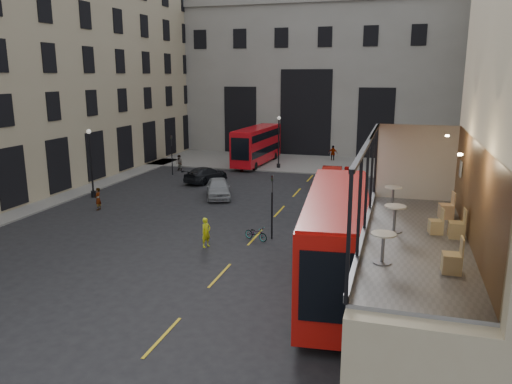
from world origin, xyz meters
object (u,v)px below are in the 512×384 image
(cafe_chair_b, at_px, (457,229))
(cafe_chair_c, at_px, (436,226))
(cafe_chair_a, at_px, (452,262))
(cafe_chair_d, at_px, (447,210))
(car_a, at_px, (218,188))
(pedestrian_d, at_px, (346,176))
(street_lamp_b, at_px, (279,145))
(pedestrian_b, at_px, (242,163))
(street_lamp_a, at_px, (91,167))
(car_b, at_px, (332,176))
(pedestrian_a, at_px, (179,163))
(pedestrian_c, at_px, (333,153))
(cafe_table_near, at_px, (383,243))
(cyclist, at_px, (206,232))
(pedestrian_e, at_px, (98,199))
(bus_near, at_px, (337,238))
(car_c, at_px, (206,175))
(traffic_light_near, at_px, (272,199))
(traffic_light_far, at_px, (172,150))
(bus_far, at_px, (257,144))
(cafe_table_far, at_px, (393,194))
(bicycle, at_px, (256,233))

(cafe_chair_b, bearing_deg, cafe_chair_c, 155.75)
(cafe_chair_a, relative_size, cafe_chair_d, 1.00)
(car_a, relative_size, pedestrian_d, 2.72)
(street_lamp_b, distance_m, pedestrian_b, 4.31)
(street_lamp_a, height_order, car_b, street_lamp_a)
(car_b, distance_m, pedestrian_a, 15.69)
(pedestrian_c, bearing_deg, cafe_table_near, 103.92)
(street_lamp_b, xyz_separation_m, cyclist, (1.85, -24.36, -1.56))
(street_lamp_b, height_order, cafe_chair_b, cafe_chair_b)
(pedestrian_b, relative_size, pedestrian_e, 1.10)
(bus_near, height_order, pedestrian_c, bus_near)
(street_lamp_b, height_order, pedestrian_b, street_lamp_b)
(car_c, distance_m, pedestrian_d, 12.41)
(pedestrian_b, relative_size, pedestrian_c, 1.00)
(bus_near, xyz_separation_m, cafe_chair_c, (3.60, -5.06, 2.33))
(pedestrian_e, xyz_separation_m, cafe_chair_a, (21.73, -17.34, 4.08))
(bus_near, xyz_separation_m, pedestrian_b, (-12.56, 25.65, -1.63))
(traffic_light_near, height_order, cafe_chair_b, cafe_chair_b)
(traffic_light_far, xyz_separation_m, cafe_chair_a, (22.30, -30.54, 2.45))
(bus_near, relative_size, cafe_chair_c, 14.33)
(traffic_light_near, bearing_deg, bus_far, 108.20)
(cafe_table_far, bearing_deg, car_b, 102.71)
(bus_far, xyz_separation_m, pedestrian_a, (-6.41, -5.67, -1.43))
(street_lamp_b, distance_m, pedestrian_c, 7.79)
(street_lamp_b, height_order, pedestrian_d, street_lamp_b)
(traffic_light_near, bearing_deg, bus_near, -54.41)
(traffic_light_far, bearing_deg, cyclist, -59.42)
(pedestrian_c, bearing_deg, traffic_light_far, 45.82)
(cyclist, bearing_deg, cafe_table_far, -97.51)
(car_a, distance_m, cafe_table_near, 26.89)
(cafe_table_far, relative_size, cafe_chair_d, 0.85)
(traffic_light_far, height_order, bicycle, traffic_light_far)
(traffic_light_far, bearing_deg, cafe_table_near, -55.79)
(car_a, bearing_deg, cafe_chair_a, -79.91)
(car_b, relative_size, bicycle, 3.08)
(traffic_light_far, height_order, cafe_chair_a, cafe_chair_a)
(bicycle, relative_size, cafe_chair_b, 1.73)
(car_b, relative_size, cafe_chair_d, 5.25)
(car_b, bearing_deg, cyclist, -108.28)
(bus_near, relative_size, car_b, 2.38)
(bus_far, bearing_deg, pedestrian_b, -93.50)
(car_a, xyz_separation_m, car_c, (-3.09, 5.09, -0.08))
(pedestrian_b, bearing_deg, bicycle, -134.23)
(car_c, bearing_deg, cafe_chair_b, 142.63)
(bus_near, xyz_separation_m, cafe_table_near, (2.13, -8.06, 2.63))
(bus_near, bearing_deg, pedestrian_e, 153.11)
(street_lamp_a, relative_size, pedestrian_e, 3.34)
(bus_near, xyz_separation_m, car_a, (-11.07, 14.96, -1.75))
(cyclist, bearing_deg, bus_near, -92.80)
(car_b, height_order, pedestrian_c, pedestrian_c)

